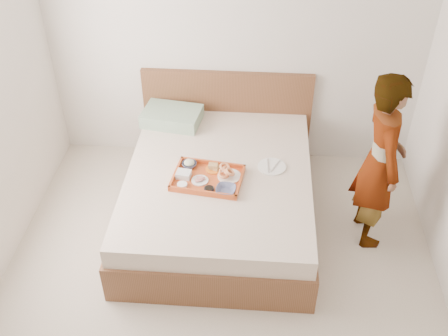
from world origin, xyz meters
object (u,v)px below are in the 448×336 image
object	(u,v)px
dinner_plate	(272,167)
tray	(208,178)
person	(380,162)
bed	(219,195)

from	to	relation	value
dinner_plate	tray	bearing A→B (deg)	-157.99
tray	person	xyz separation A→B (m)	(1.37, 0.03, 0.22)
tray	person	size ratio (longest dim) A/B	0.36
bed	tray	xyz separation A→B (m)	(-0.08, -0.12, 0.29)
tray	person	distance (m)	1.39
bed	tray	distance (m)	0.33
tray	person	world-z (taller)	person
bed	person	world-z (taller)	person
person	bed	bearing A→B (deg)	79.67
bed	tray	bearing A→B (deg)	-124.54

